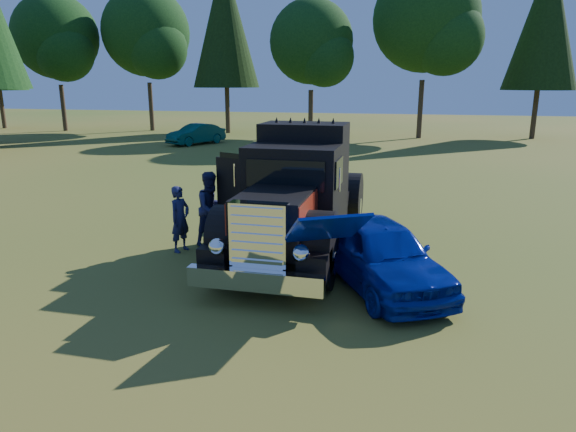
% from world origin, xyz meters
% --- Properties ---
extents(ground, '(120.00, 120.00, 0.00)m').
position_xyz_m(ground, '(0.00, 0.00, 0.00)').
color(ground, '#365C1B').
rests_on(ground, ground).
extents(treeline, '(72.10, 24.04, 13.84)m').
position_xyz_m(treeline, '(-4.61, 27.19, 7.77)').
color(treeline, '#2D2116').
rests_on(treeline, ground).
extents(diamond_t_truck, '(3.31, 7.16, 3.00)m').
position_xyz_m(diamond_t_truck, '(1.03, 2.32, 1.28)').
color(diamond_t_truck, black).
rests_on(diamond_t_truck, ground).
extents(hotrod_coupe, '(3.36, 4.33, 1.89)m').
position_xyz_m(hotrod_coupe, '(3.10, 0.64, 0.69)').
color(hotrod_coupe, '#0B08B5').
rests_on(hotrod_coupe, ground).
extents(spectator_near, '(0.54, 0.67, 1.59)m').
position_xyz_m(spectator_near, '(-1.68, 1.75, 0.80)').
color(spectator_near, '#1F2148').
rests_on(spectator_near, ground).
extents(spectator_far, '(1.09, 1.14, 1.85)m').
position_xyz_m(spectator_far, '(-1.14, 2.43, 0.92)').
color(spectator_far, '#1B243F').
rests_on(spectator_far, ground).
extents(distant_teal_car, '(3.07, 4.22, 1.32)m').
position_xyz_m(distant_teal_car, '(-10.28, 22.46, 0.66)').
color(distant_teal_car, '#09313B').
rests_on(distant_teal_car, ground).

